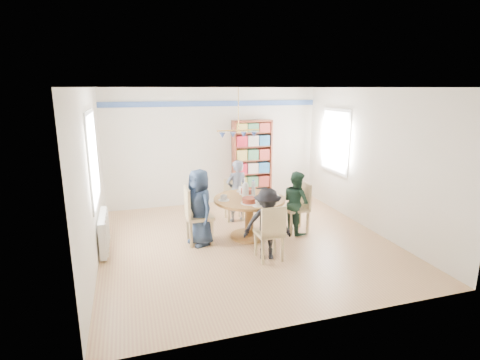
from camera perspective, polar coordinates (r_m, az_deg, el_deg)
name	(u,v)px	position (r m, az deg, el deg)	size (l,w,h in m)	color
ground	(246,241)	(6.84, 0.98, -9.35)	(5.00, 5.00, 0.00)	tan
room_shell	(220,145)	(7.13, -3.10, 5.39)	(5.00, 5.00, 5.00)	white
radiator	(104,232)	(6.73, -20.03, -7.43)	(0.12, 1.00, 0.60)	silver
dining_table	(249,208)	(6.86, 1.41, -4.32)	(1.30, 1.30, 0.75)	#8F5E2F
chair_left	(194,213)	(6.63, -6.96, -4.99)	(0.46, 0.46, 1.03)	tan
chair_right	(300,205)	(7.25, 9.12, -3.74)	(0.42, 0.42, 0.95)	tan
chair_far	(233,197)	(7.85, -1.02, -2.64)	(0.39, 0.39, 0.85)	tan
chair_near	(271,231)	(5.96, 4.74, -7.71)	(0.42, 0.42, 0.93)	tan
person_left	(200,207)	(6.56, -6.17, -4.13)	(0.66, 0.43, 1.36)	#1C293E
person_right	(296,202)	(7.16, 8.58, -3.36)	(0.58, 0.45, 1.19)	#162D21
person_far	(237,191)	(7.66, -0.49, -1.68)	(0.47, 0.31, 1.29)	gray
person_near	(267,224)	(6.02, 4.17, -6.71)	(0.76, 0.43, 1.17)	black
bookshelf	(252,162)	(8.96, 1.82, 2.72)	(0.94, 0.28, 1.97)	brown
tableware	(248,194)	(6.80, 1.16, -2.19)	(1.15, 1.15, 0.30)	white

